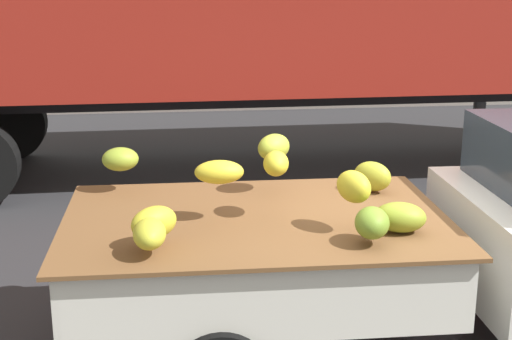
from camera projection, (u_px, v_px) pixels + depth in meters
ground at (405, 340)px, 5.83m from camera, size 220.00×220.00×0.00m
curb_strip at (258, 103)px, 15.30m from camera, size 80.00×0.80×0.16m
pickup_truck at (512, 234)px, 5.62m from camera, size 4.96×1.93×1.70m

